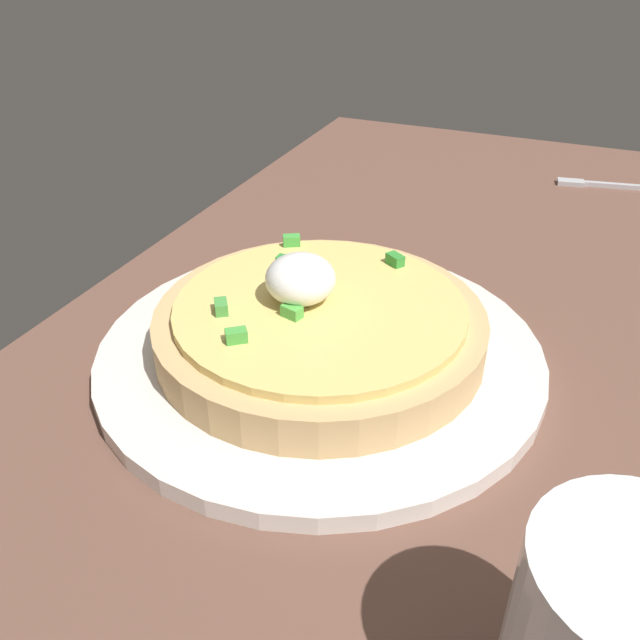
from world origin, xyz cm
name	(u,v)px	position (x,y,z in cm)	size (l,w,h in cm)	color
dining_table	(498,358)	(0.00, 0.00, 1.49)	(99.80, 64.43, 2.98)	brown
plate	(320,352)	(7.21, -11.11, 3.59)	(29.99, 29.99, 1.21)	silver
pizza	(319,323)	(7.21, -11.17, 5.91)	(21.94, 21.94, 6.44)	tan
fork	(601,185)	(-35.02, 4.79, 3.23)	(3.00, 11.45, 0.50)	#B7B7BC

